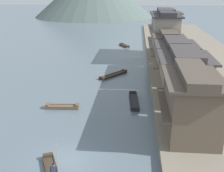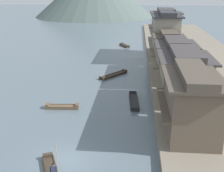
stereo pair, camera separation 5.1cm
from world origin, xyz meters
The scene contains 13 objects.
ground_plane centered at (0.00, 0.00, 0.00)m, with size 400.00×400.00×0.00m, color slate.
riverbank_right centered at (16.65, 30.00, 0.30)m, with size 18.00×110.00×0.59m, color slate.
boatman_person centered at (0.00, -3.44, 1.50)m, with size 0.53×0.36×3.04m.
boat_moored_nearest centered at (2.62, 47.66, 0.18)m, with size 2.57×3.64×0.54m.
boat_moored_second centered at (5.34, 13.11, 0.17)m, with size 1.39×5.67×0.51m.
boat_moored_third centered at (1.94, 23.87, 0.16)m, with size 4.24×5.15×0.48m.
boat_moored_far centered at (-2.99, 10.57, 0.19)m, with size 3.92×1.19×0.57m.
house_waterfront_nearest centered at (10.58, 4.75, 3.59)m, with size 5.39×8.21×6.14m.
house_waterfront_second centered at (11.08, 12.70, 3.59)m, with size 6.39×7.47×6.14m.
house_waterfront_tall centered at (10.92, 20.39, 3.59)m, with size 6.06×7.29×6.14m.
house_waterfront_narrow centered at (10.59, 26.56, 3.61)m, with size 5.41×5.89×6.14m.
house_waterfront_far centered at (10.66, 33.13, 4.90)m, with size 5.56×7.32×8.74m.
house_waterfront_end centered at (11.07, 39.73, 4.90)m, with size 6.37×6.09×8.74m.
Camera 2 is at (5.52, -20.15, 13.66)m, focal length 46.61 mm.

